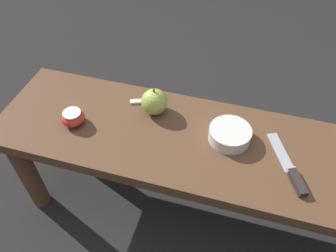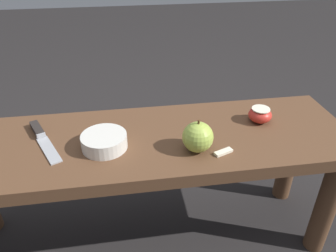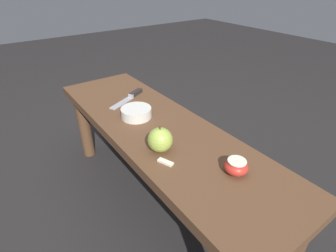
% 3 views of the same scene
% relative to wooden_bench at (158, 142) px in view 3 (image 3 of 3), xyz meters
% --- Properties ---
extents(ground_plane, '(8.00, 8.00, 0.00)m').
position_rel_wooden_bench_xyz_m(ground_plane, '(0.00, 0.00, -0.36)').
color(ground_plane, black).
extents(wooden_bench, '(1.28, 0.38, 0.43)m').
position_rel_wooden_bench_xyz_m(wooden_bench, '(0.00, 0.00, 0.00)').
color(wooden_bench, brown).
rests_on(wooden_bench, ground_plane).
extents(knife, '(0.12, 0.22, 0.02)m').
position_rel_wooden_bench_xyz_m(knife, '(-0.31, 0.05, 0.09)').
color(knife, '#9EA0A5').
rests_on(knife, wooden_bench).
extents(apple_whole, '(0.09, 0.09, 0.10)m').
position_rel_wooden_bench_xyz_m(apple_whole, '(0.14, -0.08, 0.12)').
color(apple_whole, '#9EB747').
rests_on(apple_whole, wooden_bench).
extents(apple_cut, '(0.07, 0.07, 0.05)m').
position_rel_wooden_bench_xyz_m(apple_cut, '(0.38, 0.04, 0.10)').
color(apple_cut, red).
rests_on(apple_cut, wooden_bench).
extents(apple_slice_near_knife, '(0.06, 0.04, 0.01)m').
position_rel_wooden_bench_xyz_m(apple_slice_near_knife, '(0.21, -0.11, 0.08)').
color(apple_slice_near_knife, silver).
rests_on(apple_slice_near_knife, wooden_bench).
extents(bowl, '(0.13, 0.13, 0.04)m').
position_rel_wooden_bench_xyz_m(bowl, '(-0.12, -0.03, 0.10)').
color(bowl, silver).
rests_on(bowl, wooden_bench).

